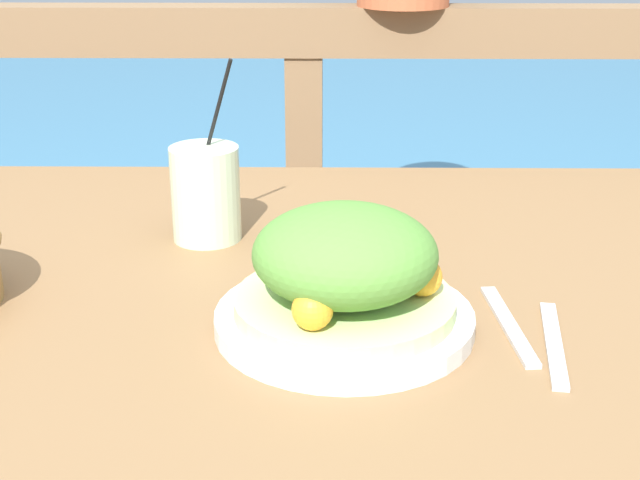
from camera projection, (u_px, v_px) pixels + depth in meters
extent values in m
cube|color=olive|center=(287.00, 294.00, 1.05)|extent=(1.16, 0.90, 0.04)
cube|color=olive|center=(6.00, 394.00, 1.56)|extent=(0.06, 0.06, 0.72)
cube|color=olive|center=(597.00, 398.00, 1.55)|extent=(0.06, 0.06, 0.72)
cube|color=brown|center=(304.00, 30.00, 1.65)|extent=(2.80, 0.08, 0.09)
cube|color=brown|center=(305.00, 274.00, 1.83)|extent=(0.07, 0.07, 0.90)
cube|color=teal|center=(320.00, 110.00, 4.25)|extent=(12.00, 4.00, 0.41)
cylinder|color=silver|center=(344.00, 320.00, 0.92)|extent=(0.27, 0.27, 0.02)
cylinder|color=#C6DB8E|center=(344.00, 304.00, 0.92)|extent=(0.23, 0.23, 0.02)
ellipsoid|color=#568E38|center=(345.00, 253.00, 0.90)|extent=(0.19, 0.19, 0.09)
sphere|color=#F9A328|center=(423.00, 277.00, 0.91)|extent=(0.04, 0.04, 0.04)
sphere|color=#F9A328|center=(298.00, 254.00, 0.97)|extent=(0.04, 0.04, 0.04)
sphere|color=#F9A328|center=(312.00, 310.00, 0.84)|extent=(0.04, 0.04, 0.04)
cylinder|color=beige|center=(206.00, 194.00, 1.15)|extent=(0.09, 0.09, 0.12)
cylinder|color=black|center=(210.00, 137.00, 1.13)|extent=(0.07, 0.05, 0.21)
cube|color=silver|center=(509.00, 325.00, 0.93)|extent=(0.03, 0.18, 0.00)
cube|color=silver|center=(554.00, 343.00, 0.89)|extent=(0.04, 0.18, 0.00)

